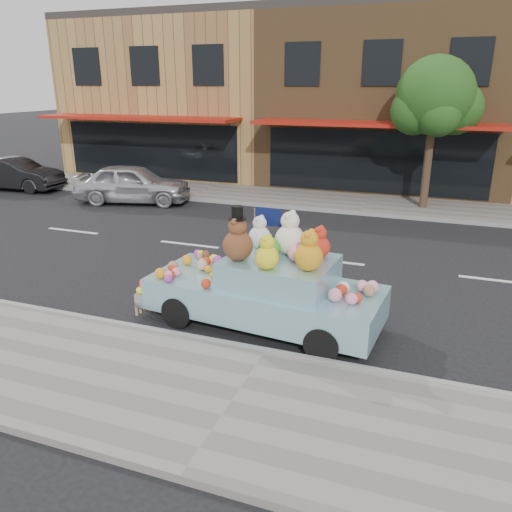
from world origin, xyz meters
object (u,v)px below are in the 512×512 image
at_px(street_tree, 435,102).
at_px(art_car, 266,286).
at_px(car_silver, 133,184).
at_px(car_dark, 15,174).

relative_size(street_tree, art_car, 1.13).
height_order(car_silver, art_car, art_car).
distance_m(car_silver, car_dark, 6.04).
bearing_deg(car_silver, street_tree, -90.32).
bearing_deg(car_silver, art_car, -148.82).
distance_m(car_dark, art_car, 16.29).
relative_size(street_tree, car_silver, 1.22).
bearing_deg(art_car, street_tree, 82.44).
xyz_separation_m(street_tree, car_silver, (-10.41, -2.57, -2.96)).
bearing_deg(car_silver, car_dark, 72.24).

